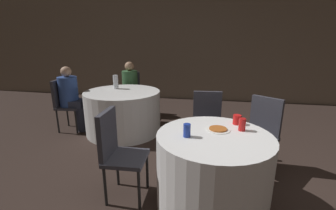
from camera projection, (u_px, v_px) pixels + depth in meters
ground_plane at (226, 209)px, 2.19m from camera, size 16.00×16.00×0.00m
wall_back at (220, 49)px, 5.94m from camera, size 16.00×0.06×2.80m
table_near at (212, 171)px, 2.16m from camera, size 1.08×1.08×0.74m
table_far at (123, 112)px, 4.00m from camera, size 1.31×1.31×0.74m
chair_near_west at (117, 147)px, 2.24m from camera, size 0.42×0.42×0.93m
chair_near_northeast at (261, 128)px, 2.73m from camera, size 0.56×0.56×0.93m
chair_near_north at (207, 120)px, 3.03m from camera, size 0.43×0.44×0.93m
chair_far_north at (131, 89)px, 4.98m from camera, size 0.47×0.48×0.93m
chair_far_west at (64, 100)px, 4.03m from camera, size 0.44×0.44×0.93m
person_blue_shirt at (73, 99)px, 4.01m from camera, size 0.50×0.34×1.16m
person_green_jacket at (130, 89)px, 4.81m from camera, size 0.37×0.50×1.17m
pizza_plate_near at (218, 129)px, 2.18m from camera, size 0.23×0.23×0.02m
soda_can_blue at (187, 130)px, 2.01m from camera, size 0.07×0.07×0.12m
soda_can_red at (242, 125)px, 2.15m from camera, size 0.07×0.07×0.12m
cup_near at (237, 120)px, 2.32m from camera, size 0.08×0.08×0.10m
bottle_far at (116, 82)px, 4.08m from camera, size 0.09×0.09×0.25m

